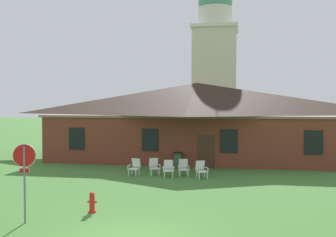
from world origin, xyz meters
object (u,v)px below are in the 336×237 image
Objects in this scene: stop_sign at (24,167)px; lawn_chair_by_porch at (135,167)px; lawn_chair_near_door at (154,166)px; lawn_chair_right_end at (201,169)px; trash_bin at (178,160)px; fire_hydrant at (92,203)px; lawn_chair_middle at (183,167)px; lawn_chair_left_end at (168,168)px.

stop_sign is 2.88× the size of lawn_chair_by_porch.
lawn_chair_by_porch and lawn_chair_near_door have the same top height.
trash_bin is at bearing 118.80° from lawn_chair_right_end.
fire_hydrant is (1.79, 1.70, -1.58)m from stop_sign.
lawn_chair_middle is at bearing 67.62° from stop_sign.
lawn_chair_near_door and lawn_chair_left_end have the same top height.
lawn_chair_by_porch and lawn_chair_left_end have the same top height.
trash_bin is at bearing 75.42° from stop_sign.
lawn_chair_by_porch is at bearing -122.96° from trash_bin.
lawn_chair_right_end is 3.81m from trash_bin.
trash_bin is (0.01, 3.39, -0.00)m from lawn_chair_left_end.
lawn_chair_left_end is at bearing -90.16° from trash_bin.
lawn_chair_middle is (2.81, 0.28, 0.00)m from lawn_chair_by_porch.
lawn_chair_left_end is at bearing -6.77° from lawn_chair_by_porch.
lawn_chair_left_end is (0.96, -0.61, 0.00)m from lawn_chair_near_door.
stop_sign reaches higher than lawn_chair_near_door.
stop_sign is 9.90m from lawn_chair_by_porch.
stop_sign is 10.93m from lawn_chair_right_end.
fire_hydrant is 11.26m from trash_bin.
lawn_chair_by_porch is at bearing 177.16° from lawn_chair_right_end.
fire_hydrant is at bearing -86.53° from lawn_chair_by_porch.
stop_sign is at bearing -103.23° from lawn_chair_near_door.
stop_sign is at bearing -97.65° from lawn_chair_by_porch.
lawn_chair_near_door is at bearing 177.16° from lawn_chair_middle.
stop_sign is at bearing -118.56° from lawn_chair_right_end.
lawn_chair_right_end reaches higher than fire_hydrant.
trash_bin is (2.04, 3.15, -0.00)m from lawn_chair_by_porch.
lawn_chair_near_door is (2.37, 10.07, -1.46)m from stop_sign.
lawn_chair_right_end is (1.84, 0.05, 0.00)m from lawn_chair_left_end.
lawn_chair_near_door is at bearing 19.16° from lawn_chair_by_porch.
stop_sign reaches higher than trash_bin.
lawn_chair_middle is 8.61m from fire_hydrant.
fire_hydrant is (-2.32, -8.29, -0.12)m from lawn_chair_middle.
lawn_chair_left_end is 0.98× the size of trash_bin.
trash_bin is at bearing 70.68° from lawn_chair_near_door.
lawn_chair_right_end is 8.52m from fire_hydrant.
fire_hydrant is 0.81× the size of trash_bin.
trash_bin is at bearing 57.04° from lawn_chair_by_porch.
fire_hydrant is (-1.54, -7.76, -0.12)m from lawn_chair_left_end.
lawn_chair_left_end and lawn_chair_middle have the same top height.
lawn_chair_right_end is at bearing 66.54° from fire_hydrant.
lawn_chair_middle is 1.17m from lawn_chair_right_end.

